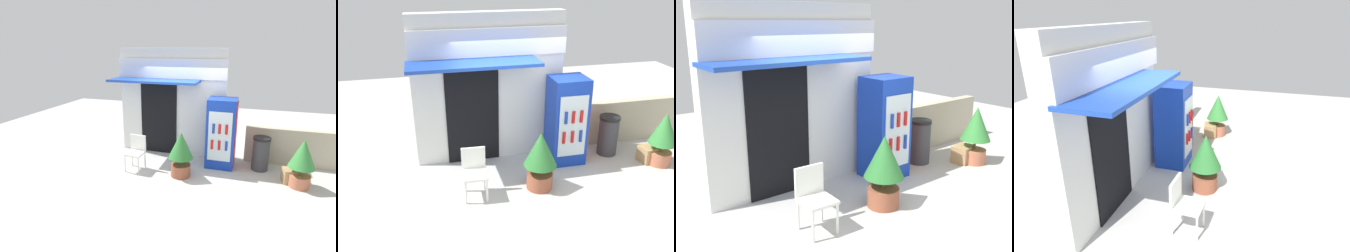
# 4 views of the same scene
# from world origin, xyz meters

# --- Properties ---
(ground) EXTENTS (16.00, 16.00, 0.00)m
(ground) POSITION_xyz_m (0.00, 0.00, 0.00)
(ground) COLOR beige
(storefront_building) EXTENTS (3.07, 1.09, 2.99)m
(storefront_building) POSITION_xyz_m (-0.53, 1.41, 1.55)
(storefront_building) COLOR silver
(storefront_building) RESTS_ON ground
(drink_cooler) EXTENTS (0.73, 0.70, 1.79)m
(drink_cooler) POSITION_xyz_m (0.97, 0.85, 0.90)
(drink_cooler) COLOR #1438B2
(drink_cooler) RESTS_ON ground
(plastic_chair) EXTENTS (0.44, 0.46, 0.87)m
(plastic_chair) POSITION_xyz_m (-1.06, 0.04, 0.51)
(plastic_chair) COLOR white
(plastic_chair) RESTS_ON ground
(potted_plant_near_shop) EXTENTS (0.60, 0.60, 1.11)m
(potted_plant_near_shop) POSITION_xyz_m (0.13, -0.03, 0.64)
(potted_plant_near_shop) COLOR #995138
(potted_plant_near_shop) RESTS_ON ground
(potted_plant_curbside) EXTENTS (0.57, 0.57, 1.12)m
(potted_plant_curbside) POSITION_xyz_m (2.80, 0.23, 0.66)
(potted_plant_curbside) COLOR #BC6B4C
(potted_plant_curbside) RESTS_ON ground
(trash_bin) EXTENTS (0.43, 0.43, 0.86)m
(trash_bin) POSITION_xyz_m (1.97, 0.91, 0.44)
(trash_bin) COLOR #38383D
(trash_bin) RESTS_ON ground
(stone_boundary_wall) EXTENTS (2.78, 0.22, 0.98)m
(stone_boundary_wall) POSITION_xyz_m (2.95, 1.46, 0.49)
(stone_boundary_wall) COLOR #B7AD93
(stone_boundary_wall) RESTS_ON ground
(cardboard_box) EXTENTS (0.48, 0.38, 0.33)m
(cardboard_box) POSITION_xyz_m (2.68, 0.40, 0.17)
(cardboard_box) COLOR tan
(cardboard_box) RESTS_ON ground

